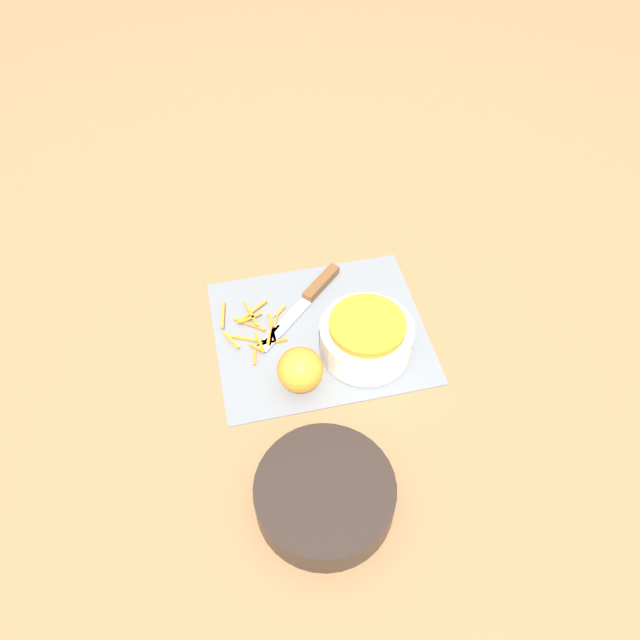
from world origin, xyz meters
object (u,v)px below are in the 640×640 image
bowl_speckled (366,337)px  orange_left (300,370)px  bowl_dark (325,495)px  knife (313,292)px

bowl_speckled → orange_left: (0.13, 0.05, 0.00)m
bowl_dark → orange_left: orange_left is taller
bowl_dark → knife: (-0.07, -0.41, -0.02)m
bowl_dark → bowl_speckled: bearing=-117.2°
bowl_speckled → orange_left: size_ratio=2.07×
bowl_dark → orange_left: size_ratio=2.66×
bowl_dark → knife: bowl_dark is taller
bowl_speckled → orange_left: orange_left is taller
bowl_dark → knife: bearing=-99.8°
knife → orange_left: orange_left is taller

